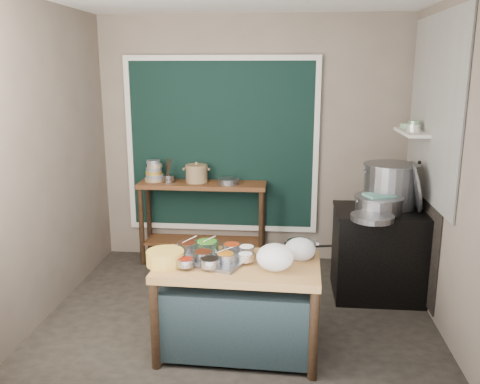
# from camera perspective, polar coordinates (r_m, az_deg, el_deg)

# --- Properties ---
(floor) EXTENTS (3.50, 3.00, 0.02)m
(floor) POSITION_cam_1_polar(r_m,az_deg,el_deg) (4.85, -0.04, -13.58)
(floor) COLOR #302B24
(floor) RESTS_ON ground
(back_wall) EXTENTS (3.50, 0.02, 2.80)m
(back_wall) POSITION_cam_1_polar(r_m,az_deg,el_deg) (5.87, 1.37, 5.72)
(back_wall) COLOR #746659
(back_wall) RESTS_ON floor
(left_wall) EXTENTS (0.02, 3.00, 2.80)m
(left_wall) POSITION_cam_1_polar(r_m,az_deg,el_deg) (4.88, -21.13, 3.19)
(left_wall) COLOR #746659
(left_wall) RESTS_ON floor
(right_wall) EXTENTS (0.02, 3.00, 2.80)m
(right_wall) POSITION_cam_1_polar(r_m,az_deg,el_deg) (4.57, 22.52, 2.43)
(right_wall) COLOR #746659
(right_wall) RESTS_ON floor
(curtain_panel) EXTENTS (2.10, 0.02, 1.90)m
(curtain_panel) POSITION_cam_1_polar(r_m,az_deg,el_deg) (5.87, -2.08, 5.23)
(curtain_panel) COLOR black
(curtain_panel) RESTS_ON back_wall
(curtain_frame) EXTENTS (2.22, 0.03, 2.02)m
(curtain_frame) POSITION_cam_1_polar(r_m,az_deg,el_deg) (5.86, -2.10, 5.22)
(curtain_frame) COLOR beige
(curtain_frame) RESTS_ON back_wall
(tile_panel) EXTENTS (0.02, 1.70, 1.70)m
(tile_panel) POSITION_cam_1_polar(r_m,az_deg,el_deg) (5.03, 20.92, 8.69)
(tile_panel) COLOR #B2B2AA
(tile_panel) RESTS_ON right_wall
(soot_patch) EXTENTS (0.01, 1.30, 1.30)m
(soot_patch) POSITION_cam_1_polar(r_m,az_deg,el_deg) (5.33, 19.66, -3.60)
(soot_patch) COLOR black
(soot_patch) RESTS_ON right_wall
(wall_shelf) EXTENTS (0.22, 0.70, 0.03)m
(wall_shelf) POSITION_cam_1_polar(r_m,az_deg,el_deg) (5.32, 18.76, 6.36)
(wall_shelf) COLOR beige
(wall_shelf) RESTS_ON right_wall
(prep_table) EXTENTS (1.27, 0.76, 0.75)m
(prep_table) POSITION_cam_1_polar(r_m,az_deg,el_deg) (4.11, -0.19, -12.83)
(prep_table) COLOR olive
(prep_table) RESTS_ON floor
(back_counter) EXTENTS (1.45, 0.40, 0.95)m
(back_counter) POSITION_cam_1_polar(r_m,az_deg,el_deg) (5.91, -4.18, -3.44)
(back_counter) COLOR #563218
(back_counter) RESTS_ON floor
(stove_block) EXTENTS (0.90, 0.68, 0.85)m
(stove_block) POSITION_cam_1_polar(r_m,az_deg,el_deg) (5.24, 15.52, -6.75)
(stove_block) COLOR black
(stove_block) RESTS_ON floor
(stove_top) EXTENTS (0.92, 0.69, 0.03)m
(stove_top) POSITION_cam_1_polar(r_m,az_deg,el_deg) (5.11, 15.83, -2.12)
(stove_top) COLOR black
(stove_top) RESTS_ON stove_block
(condiment_tray) EXTENTS (0.64, 0.56, 0.02)m
(condiment_tray) POSITION_cam_1_polar(r_m,az_deg,el_deg) (4.00, -3.24, -7.53)
(condiment_tray) COLOR gray
(condiment_tray) RESTS_ON prep_table
(condiment_bowls) EXTENTS (0.63, 0.51, 0.08)m
(condiment_bowls) POSITION_cam_1_polar(r_m,az_deg,el_deg) (4.01, -3.06, -6.80)
(condiment_bowls) COLOR gray
(condiment_bowls) RESTS_ON condiment_tray
(yellow_basin) EXTENTS (0.35, 0.35, 0.11)m
(yellow_basin) POSITION_cam_1_polar(r_m,az_deg,el_deg) (3.94, -8.38, -7.32)
(yellow_basin) COLOR gold
(yellow_basin) RESTS_ON prep_table
(saucepan) EXTENTS (0.29, 0.29, 0.13)m
(saucepan) POSITION_cam_1_polar(r_m,az_deg,el_deg) (4.09, 6.89, -6.36)
(saucepan) COLOR gray
(saucepan) RESTS_ON prep_table
(plastic_bag_a) EXTENTS (0.28, 0.24, 0.21)m
(plastic_bag_a) POSITION_cam_1_polar(r_m,az_deg,el_deg) (3.79, 3.95, -7.32)
(plastic_bag_a) COLOR white
(plastic_bag_a) RESTS_ON prep_table
(plastic_bag_b) EXTENTS (0.29, 0.26, 0.18)m
(plastic_bag_b) POSITION_cam_1_polar(r_m,az_deg,el_deg) (4.00, 6.78, -6.40)
(plastic_bag_b) COLOR white
(plastic_bag_b) RESTS_ON prep_table
(bowl_stack) EXTENTS (0.22, 0.22, 0.24)m
(bowl_stack) POSITION_cam_1_polar(r_m,az_deg,el_deg) (5.92, -9.60, 2.22)
(bowl_stack) COLOR tan
(bowl_stack) RESTS_ON back_counter
(utensil_cup) EXTENTS (0.17, 0.17, 0.09)m
(utensil_cup) POSITION_cam_1_polar(r_m,az_deg,el_deg) (5.85, -7.99, 1.51)
(utensil_cup) COLOR gray
(utensil_cup) RESTS_ON back_counter
(ceramic_crock) EXTENTS (0.28, 0.28, 0.18)m
(ceramic_crock) POSITION_cam_1_polar(r_m,az_deg,el_deg) (5.81, -4.89, 1.99)
(ceramic_crock) COLOR #87694A
(ceramic_crock) RESTS_ON back_counter
(wide_bowl) EXTENTS (0.30, 0.30, 0.06)m
(wide_bowl) POSITION_cam_1_polar(r_m,az_deg,el_deg) (5.70, -1.27, 1.20)
(wide_bowl) COLOR gray
(wide_bowl) RESTS_ON back_counter
(stock_pot) EXTENTS (0.67, 0.67, 0.43)m
(stock_pot) POSITION_cam_1_polar(r_m,az_deg,el_deg) (5.22, 16.51, 0.75)
(stock_pot) COLOR gray
(stock_pot) RESTS_ON stove_top
(pot_lid) EXTENTS (0.16, 0.50, 0.49)m
(pot_lid) POSITION_cam_1_polar(r_m,az_deg,el_deg) (5.10, 19.08, 0.59)
(pot_lid) COLOR gray
(pot_lid) RESTS_ON stove_top
(steamer) EXTENTS (0.62, 0.62, 0.15)m
(steamer) POSITION_cam_1_polar(r_m,az_deg,el_deg) (5.01, 15.30, -1.31)
(steamer) COLOR gray
(steamer) RESTS_ON stove_top
(green_cloth) EXTENTS (0.31, 0.28, 0.02)m
(green_cloth) POSITION_cam_1_polar(r_m,az_deg,el_deg) (4.99, 15.36, -0.35)
(green_cloth) COLOR #5DA08F
(green_cloth) RESTS_ON steamer
(shallow_pan) EXTENTS (0.46, 0.46, 0.05)m
(shallow_pan) POSITION_cam_1_polar(r_m,az_deg,el_deg) (4.73, 14.63, -2.79)
(shallow_pan) COLOR gray
(shallow_pan) RESTS_ON stove_top
(shelf_bowl_stack) EXTENTS (0.13, 0.13, 0.10)m
(shelf_bowl_stack) POSITION_cam_1_polar(r_m,az_deg,el_deg) (5.25, 18.96, 6.97)
(shelf_bowl_stack) COLOR silver
(shelf_bowl_stack) RESTS_ON wall_shelf
(shelf_bowl_green) EXTENTS (0.15, 0.15, 0.05)m
(shelf_bowl_green) POSITION_cam_1_polar(r_m,az_deg,el_deg) (5.54, 18.24, 7.08)
(shelf_bowl_green) COLOR gray
(shelf_bowl_green) RESTS_ON wall_shelf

